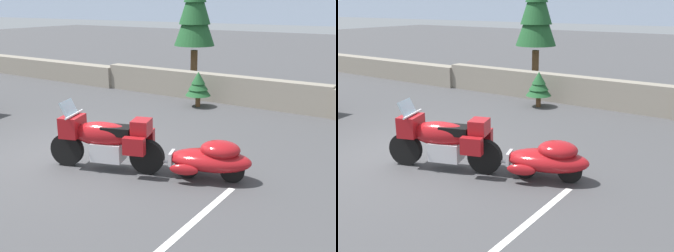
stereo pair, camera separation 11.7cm
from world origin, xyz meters
TOP-DOWN VIEW (x-y plane):
  - ground_plane at (0.00, 0.00)m, footprint 80.00×80.00m
  - stone_guard_wall at (-0.02, 6.14)m, footprint 24.00×0.61m
  - touring_motorcycle at (1.17, -0.22)m, footprint 2.23×1.18m
  - car_shaped_trailer at (3.09, 0.42)m, footprint 2.20×1.14m
  - pine_tree_secondary at (-1.59, 8.07)m, footprint 1.54×1.54m
  - pine_sapling_near at (0.21, 5.17)m, footprint 0.79×0.79m
  - parking_stripe_marker at (3.59, -1.50)m, footprint 0.12×3.60m

SIDE VIEW (x-z plane):
  - ground_plane at x=0.00m, z-range 0.00..0.00m
  - parking_stripe_marker at x=3.59m, z-range 0.00..0.01m
  - car_shaped_trailer at x=3.09m, z-range 0.03..0.79m
  - stone_guard_wall at x=-0.02m, z-range -0.03..0.86m
  - touring_motorcycle at x=1.17m, z-range -0.04..1.29m
  - pine_sapling_near at x=0.21m, z-range 0.14..1.24m
  - pine_tree_secondary at x=-1.59m, z-range 0.60..5.37m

